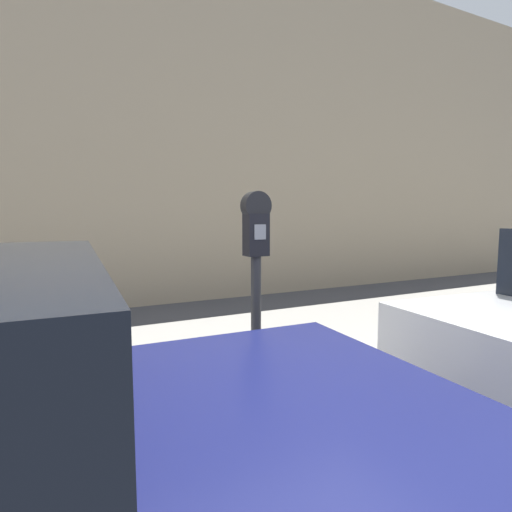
% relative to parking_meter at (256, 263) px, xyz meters
% --- Properties ---
extents(sidewalk, '(24.00, 2.80, 0.14)m').
position_rel_parking_meter_xyz_m(sidewalk, '(-0.24, 1.14, -1.14)').
color(sidewalk, '#BCB7AD').
rests_on(sidewalk, ground_plane).
extents(building_facade, '(24.00, 0.30, 6.55)m').
position_rel_parking_meter_xyz_m(building_facade, '(-0.24, 4.43, 2.07)').
color(building_facade, tan).
rests_on(building_facade, ground_plane).
extents(parking_meter, '(0.21, 0.14, 1.61)m').
position_rel_parking_meter_xyz_m(parking_meter, '(0.00, 0.00, 0.00)').
color(parking_meter, '#2D2D30').
rests_on(parking_meter, sidewalk).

